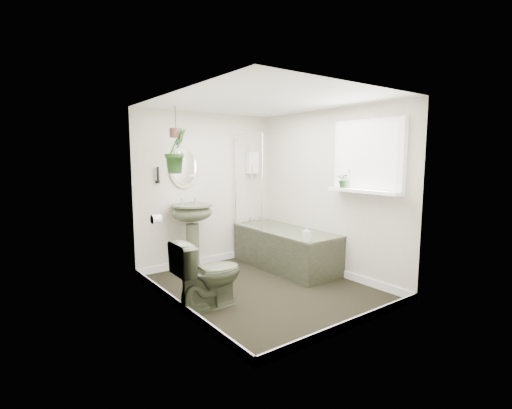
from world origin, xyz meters
TOP-DOWN VIEW (x-y plane):
  - floor at (0.00, 0.00)m, footprint 2.30×2.80m
  - ceiling at (0.00, 0.00)m, footprint 2.30×2.80m
  - wall_back at (0.00, 1.41)m, footprint 2.30×0.02m
  - wall_front at (0.00, -1.41)m, footprint 2.30×0.02m
  - wall_left at (-1.16, 0.00)m, footprint 0.02×2.80m
  - wall_right at (1.16, 0.00)m, footprint 0.02×2.80m
  - skirting at (0.00, 0.00)m, footprint 2.30×2.80m
  - bathtub at (0.80, 0.50)m, footprint 0.72×1.72m
  - bath_screen at (0.47, 0.99)m, footprint 0.04×0.72m
  - shower_box at (0.80, 1.34)m, footprint 0.20×0.10m
  - oval_mirror at (-0.40, 1.37)m, footprint 0.46×0.03m
  - wall_sconce at (-0.80, 1.36)m, footprint 0.04×0.04m
  - toilet_roll_holder at (-1.10, 0.70)m, footprint 0.11×0.11m
  - window_recess at (1.09, -0.70)m, footprint 0.08×1.00m
  - window_sill at (1.02, -0.70)m, footprint 0.18×1.00m
  - window_blinds at (1.04, -0.70)m, footprint 0.01×0.86m
  - toilet at (-0.85, -0.12)m, footprint 0.76×0.45m
  - pedestal_sink at (-0.40, 1.14)m, footprint 0.64×0.56m
  - sill_plant at (1.00, -0.40)m, footprint 0.25×0.24m
  - hanging_plant at (-0.70, 0.95)m, footprint 0.39×0.35m
  - soap_bottle at (0.51, -0.24)m, footprint 0.12×0.12m
  - hanging_pot at (-0.70, 0.95)m, footprint 0.16×0.16m

SIDE VIEW (x-z plane):
  - floor at x=0.00m, z-range -0.02..0.00m
  - skirting at x=0.00m, z-range 0.00..0.10m
  - bathtub at x=0.80m, z-range 0.00..0.58m
  - toilet at x=-0.85m, z-range 0.00..0.77m
  - pedestal_sink at x=-0.40m, z-range 0.00..0.99m
  - soap_bottle at x=0.51m, z-range 0.58..0.78m
  - toilet_roll_holder at x=-1.10m, z-range 0.84..0.96m
  - wall_back at x=0.00m, z-range 0.00..2.30m
  - wall_front at x=0.00m, z-range 0.00..2.30m
  - wall_left at x=-1.16m, z-range 0.00..2.30m
  - wall_right at x=1.16m, z-range 0.00..2.30m
  - window_sill at x=1.02m, z-range 1.21..1.25m
  - bath_screen at x=0.47m, z-range 0.58..1.98m
  - sill_plant at x=1.00m, z-range 1.25..1.47m
  - wall_sconce at x=-0.80m, z-range 1.29..1.51m
  - oval_mirror at x=-0.40m, z-range 1.19..1.81m
  - shower_box at x=0.80m, z-range 1.38..1.73m
  - window_recess at x=1.09m, z-range 1.20..2.10m
  - window_blinds at x=1.04m, z-range 1.27..2.03m
  - hanging_plant at x=-0.70m, z-range 1.43..2.02m
  - hanging_pot at x=-0.70m, z-range 1.90..2.02m
  - ceiling at x=0.00m, z-range 2.30..2.32m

